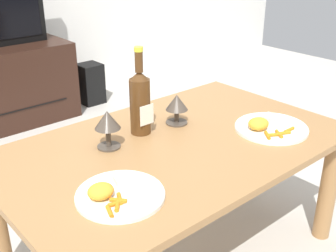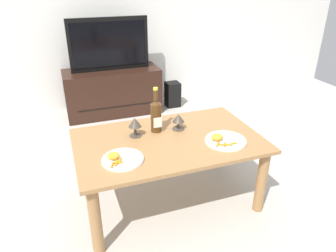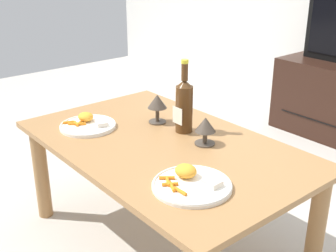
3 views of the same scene
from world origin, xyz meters
The scene contains 7 objects.
ground_plane centered at (0.00, 0.00, 0.00)m, with size 6.40×6.40×0.00m, color #B7B2A8.
dining_table centered at (0.00, 0.00, 0.42)m, with size 1.25×0.77×0.51m.
wine_bottle centered at (-0.04, 0.15, 0.63)m, with size 0.08×0.08×0.32m.
goblet_left centered at (-0.20, 0.12, 0.60)m, with size 0.09×0.09×0.14m.
goblet_right centered at (0.12, 0.12, 0.58)m, with size 0.09×0.09×0.12m.
dinner_plate_left centered at (-0.35, -0.16, 0.52)m, with size 0.25×0.25×0.05m.
dinner_plate_right centered at (0.34, -0.16, 0.52)m, with size 0.27×0.27×0.06m.
Camera 3 is at (1.30, -1.05, 1.26)m, focal length 46.79 mm.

